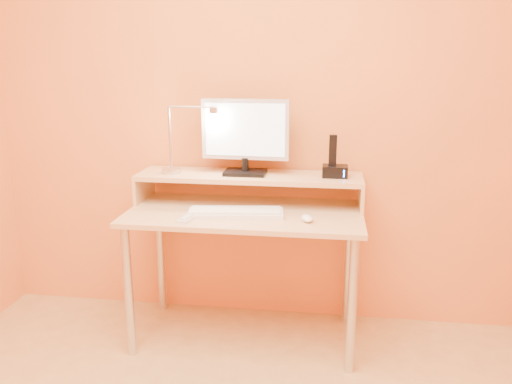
# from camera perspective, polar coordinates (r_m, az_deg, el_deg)

# --- Properties ---
(wall_back) EXTENTS (3.00, 0.04, 2.50)m
(wall_back) POSITION_cam_1_polar(r_m,az_deg,el_deg) (2.84, -0.26, 10.04)
(wall_back) COLOR orange
(wall_back) RESTS_ON floor
(desk_leg_fl) EXTENTS (0.04, 0.04, 0.69)m
(desk_leg_fl) POSITION_cam_1_polar(r_m,az_deg,el_deg) (2.68, -13.99, -10.76)
(desk_leg_fl) COLOR silver
(desk_leg_fl) RESTS_ON floor
(desk_leg_fr) EXTENTS (0.04, 0.04, 0.69)m
(desk_leg_fr) POSITION_cam_1_polar(r_m,az_deg,el_deg) (2.51, 10.64, -12.42)
(desk_leg_fr) COLOR silver
(desk_leg_fr) RESTS_ON floor
(desk_leg_bl) EXTENTS (0.04, 0.04, 0.69)m
(desk_leg_bl) POSITION_cam_1_polar(r_m,az_deg,el_deg) (3.11, -10.58, -6.94)
(desk_leg_bl) COLOR silver
(desk_leg_bl) RESTS_ON floor
(desk_leg_br) EXTENTS (0.04, 0.04, 0.69)m
(desk_leg_br) POSITION_cam_1_polar(r_m,az_deg,el_deg) (2.96, 10.25, -8.04)
(desk_leg_br) COLOR silver
(desk_leg_br) RESTS_ON floor
(desk_lower) EXTENTS (1.20, 0.60, 0.02)m
(desk_lower) POSITION_cam_1_polar(r_m,az_deg,el_deg) (2.63, -1.25, -2.38)
(desk_lower) COLOR tan
(desk_lower) RESTS_ON floor
(shelf_riser_left) EXTENTS (0.02, 0.30, 0.14)m
(shelf_riser_left) POSITION_cam_1_polar(r_m,az_deg,el_deg) (2.90, -12.37, 0.52)
(shelf_riser_left) COLOR tan
(shelf_riser_left) RESTS_ON desk_lower
(shelf_riser_right) EXTENTS (0.02, 0.30, 0.14)m
(shelf_riser_right) POSITION_cam_1_polar(r_m,az_deg,el_deg) (2.73, 11.60, -0.32)
(shelf_riser_right) COLOR tan
(shelf_riser_right) RESTS_ON desk_lower
(desk_shelf) EXTENTS (1.20, 0.30, 0.02)m
(desk_shelf) POSITION_cam_1_polar(r_m,az_deg,el_deg) (2.74, -0.76, 1.74)
(desk_shelf) COLOR tan
(desk_shelf) RESTS_ON desk_lower
(monitor_foot) EXTENTS (0.22, 0.16, 0.02)m
(monitor_foot) POSITION_cam_1_polar(r_m,az_deg,el_deg) (2.73, -1.20, 2.19)
(monitor_foot) COLOR black
(monitor_foot) RESTS_ON desk_shelf
(monitor_neck) EXTENTS (0.04, 0.04, 0.07)m
(monitor_neck) POSITION_cam_1_polar(r_m,az_deg,el_deg) (2.72, -1.21, 3.10)
(monitor_neck) COLOR black
(monitor_neck) RESTS_ON monitor_foot
(monitor_panel) EXTENTS (0.46, 0.05, 0.32)m
(monitor_panel) POSITION_cam_1_polar(r_m,az_deg,el_deg) (2.70, -1.20, 6.98)
(monitor_panel) COLOR silver
(monitor_panel) RESTS_ON monitor_neck
(monitor_back) EXTENTS (0.42, 0.03, 0.27)m
(monitor_back) POSITION_cam_1_polar(r_m,az_deg,el_deg) (2.73, -1.12, 7.05)
(monitor_back) COLOR black
(monitor_back) RESTS_ON monitor_panel
(monitor_screen) EXTENTS (0.42, 0.02, 0.27)m
(monitor_screen) POSITION_cam_1_polar(r_m,az_deg,el_deg) (2.69, -1.26, 6.93)
(monitor_screen) COLOR #CFE6F6
(monitor_screen) RESTS_ON monitor_panel
(lamp_base) EXTENTS (0.10, 0.10, 0.02)m
(lamp_base) POSITION_cam_1_polar(r_m,az_deg,el_deg) (2.80, -9.40, 2.35)
(lamp_base) COLOR silver
(lamp_base) RESTS_ON desk_shelf
(lamp_post) EXTENTS (0.01, 0.01, 0.33)m
(lamp_post) POSITION_cam_1_polar(r_m,az_deg,el_deg) (2.76, -9.56, 5.95)
(lamp_post) COLOR silver
(lamp_post) RESTS_ON lamp_base
(lamp_arm) EXTENTS (0.24, 0.01, 0.01)m
(lamp_arm) POSITION_cam_1_polar(r_m,az_deg,el_deg) (2.71, -7.25, 9.38)
(lamp_arm) COLOR silver
(lamp_arm) RESTS_ON lamp_post
(lamp_head) EXTENTS (0.04, 0.04, 0.03)m
(lamp_head) POSITION_cam_1_polar(r_m,az_deg,el_deg) (2.68, -4.74, 9.07)
(lamp_head) COLOR silver
(lamp_head) RESTS_ON lamp_arm
(lamp_bulb) EXTENTS (0.03, 0.03, 0.00)m
(lamp_bulb) POSITION_cam_1_polar(r_m,az_deg,el_deg) (2.68, -4.73, 8.73)
(lamp_bulb) COLOR #FFEAC6
(lamp_bulb) RESTS_ON lamp_head
(phone_dock) EXTENTS (0.13, 0.10, 0.06)m
(phone_dock) POSITION_cam_1_polar(r_m,az_deg,el_deg) (2.70, 8.78, 2.30)
(phone_dock) COLOR black
(phone_dock) RESTS_ON desk_shelf
(phone_handset) EXTENTS (0.04, 0.03, 0.16)m
(phone_handset) POSITION_cam_1_polar(r_m,az_deg,el_deg) (2.67, 8.55, 4.62)
(phone_handset) COLOR black
(phone_handset) RESTS_ON phone_dock
(phone_led) EXTENTS (0.01, 0.00, 0.04)m
(phone_led) POSITION_cam_1_polar(r_m,az_deg,el_deg) (2.65, 9.77, 2.03)
(phone_led) COLOR #258CFF
(phone_led) RESTS_ON phone_dock
(keyboard) EXTENTS (0.49, 0.21, 0.02)m
(keyboard) POSITION_cam_1_polar(r_m,az_deg,el_deg) (2.55, -2.28, -2.37)
(keyboard) COLOR silver
(keyboard) RESTS_ON desk_lower
(mouse) EXTENTS (0.07, 0.10, 0.03)m
(mouse) POSITION_cam_1_polar(r_m,az_deg,el_deg) (2.47, 5.70, -2.91)
(mouse) COLOR white
(mouse) RESTS_ON desk_lower
(remote_control) EXTENTS (0.08, 0.19, 0.02)m
(remote_control) POSITION_cam_1_polar(r_m,az_deg,el_deg) (2.51, -7.38, -2.82)
(remote_control) COLOR silver
(remote_control) RESTS_ON desk_lower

